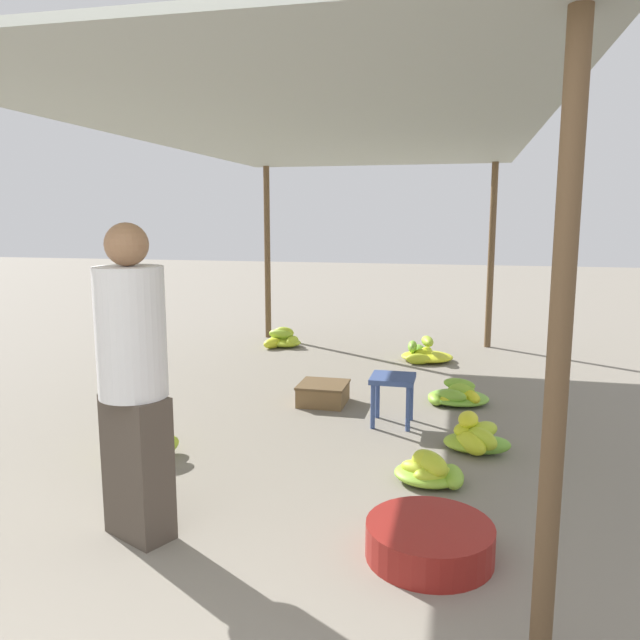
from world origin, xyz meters
name	(u,v)px	position (x,y,z in m)	size (l,w,h in m)	color
canopy_post_front_right	(558,361)	(1.45, 0.30, 1.14)	(0.08, 0.08, 2.28)	brown
canopy_post_back_left	(267,253)	(-1.45, 6.10, 1.14)	(0.08, 0.08, 2.28)	brown
canopy_post_back_right	(491,256)	(1.45, 6.10, 1.14)	(0.08, 0.08, 2.28)	brown
canopy_tarp	(327,132)	(0.00, 3.20, 2.30)	(3.30, 6.20, 0.04)	#9EA399
vendor_foreground	(133,379)	(-0.46, 0.81, 0.83)	(0.45, 0.45, 1.60)	#4C4238
stool	(393,385)	(0.61, 2.85, 0.32)	(0.34, 0.34, 0.39)	#384C84
basin_black	(429,541)	(1.01, 0.93, 0.09)	(0.62, 0.62, 0.17)	maroon
banana_pile_left_0	(147,442)	(-0.96, 1.81, 0.10)	(0.47, 0.51, 0.31)	yellow
banana_pile_left_1	(283,340)	(-1.08, 5.53, 0.09)	(0.46, 0.53, 0.25)	#B4CC2C
banana_pile_right_0	(458,396)	(1.12, 3.52, 0.08)	(0.55, 0.48, 0.22)	yellow
banana_pile_right_1	(425,354)	(0.72, 5.14, 0.08)	(0.58, 0.61, 0.29)	#7CB636
banana_pile_right_2	(476,437)	(1.25, 2.42, 0.10)	(0.47, 0.60, 0.25)	yellow
banana_pile_right_3	(431,471)	(0.97, 1.79, 0.08)	(0.44, 0.38, 0.20)	#C3D229
crate_near	(323,393)	(-0.04, 3.27, 0.09)	(0.42, 0.42, 0.18)	brown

